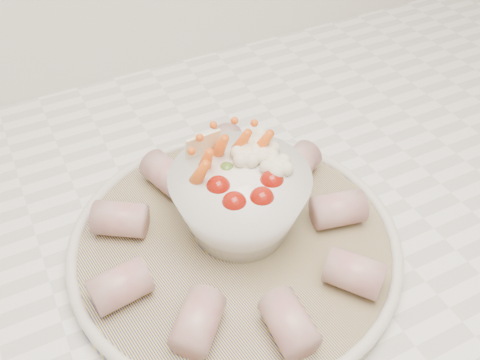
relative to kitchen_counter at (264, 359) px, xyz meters
name	(u,v)px	position (x,y,z in m)	size (l,w,h in m)	color
kitchen_counter	(264,359)	(0.00, 0.00, 0.00)	(2.04, 0.62, 0.92)	tan
serving_platter	(235,242)	(-0.10, -0.08, 0.47)	(0.39, 0.39, 0.02)	navy
veggie_bowl	(240,198)	(-0.08, -0.07, 0.52)	(0.14, 0.14, 0.11)	white
cured_meat_rolls	(235,228)	(-0.10, -0.08, 0.49)	(0.30, 0.30, 0.04)	#A64B52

